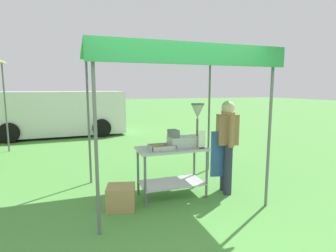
{
  "coord_description": "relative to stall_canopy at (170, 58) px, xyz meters",
  "views": [
    {
      "loc": [
        -1.25,
        -3.24,
        1.82
      ],
      "look_at": [
        0.21,
        1.01,
        1.18
      ],
      "focal_mm": 28.44,
      "sensor_mm": 36.0,
      "label": 1
    }
  ],
  "objects": [
    {
      "name": "ground_plane",
      "position": [
        -0.21,
        5.09,
        -2.3
      ],
      "size": [
        70.0,
        70.0,
        0.0
      ],
      "primitive_type": "plane",
      "color": "#519342"
    },
    {
      "name": "stall_canopy",
      "position": [
        0.0,
        0.0,
        0.0
      ],
      "size": [
        2.73,
        2.14,
        2.4
      ],
      "color": "slate",
      "rests_on": "ground"
    },
    {
      "name": "donut_cart",
      "position": [
        -0.0,
        -0.1,
        -1.69
      ],
      "size": [
        1.15,
        0.6,
        0.84
      ],
      "color": "#B7B7BC",
      "rests_on": "ground"
    },
    {
      "name": "donut_tray",
      "position": [
        -0.19,
        -0.15,
        -1.43
      ],
      "size": [
        0.4,
        0.31,
        0.07
      ],
      "color": "#B7B7BC",
      "rests_on": "donut_cart"
    },
    {
      "name": "donut_fryer",
      "position": [
        0.27,
        -0.11,
        -1.22
      ],
      "size": [
        0.61,
        0.28,
        0.73
      ],
      "color": "#B7B7BC",
      "rests_on": "donut_cart"
    },
    {
      "name": "menu_sign",
      "position": [
        0.45,
        -0.3,
        -1.33
      ],
      "size": [
        0.13,
        0.05,
        0.29
      ],
      "color": "black",
      "rests_on": "donut_cart"
    },
    {
      "name": "vendor",
      "position": [
        0.96,
        -0.23,
        -1.39
      ],
      "size": [
        0.47,
        0.54,
        1.61
      ],
      "color": "#2D3347",
      "rests_on": "ground"
    },
    {
      "name": "supply_crate",
      "position": [
        -0.89,
        -0.29,
        -2.12
      ],
      "size": [
        0.49,
        0.46,
        0.36
      ],
      "color": "tan",
      "rests_on": "ground"
    },
    {
      "name": "van_white",
      "position": [
        -2.16,
        6.84,
        -1.42
      ],
      "size": [
        4.97,
        2.25,
        1.69
      ],
      "color": "white",
      "rests_on": "ground"
    }
  ]
}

